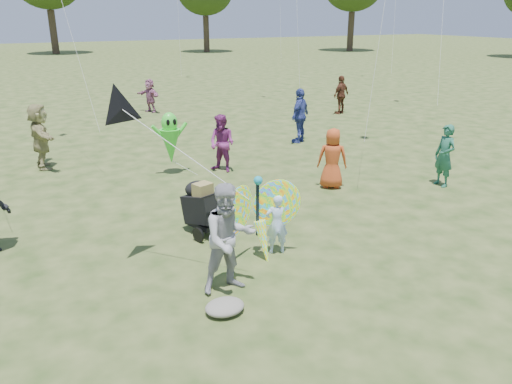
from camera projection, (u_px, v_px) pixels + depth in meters
ground at (306, 277)px, 8.48m from camera, size 160.00×160.00×0.00m
child_girl at (277, 224)px, 9.18m from camera, size 0.49×0.39×1.17m
adult_man at (229, 239)px, 7.82m from camera, size 0.90×0.71×1.81m
grey_bag at (225, 307)px, 7.46m from camera, size 0.61×0.50×0.19m
crowd_a at (332, 158)px, 12.63m from camera, size 0.90×0.83×1.55m
crowd_c at (300, 116)px, 17.10m from camera, size 1.17×0.97×1.86m
crowd_d at (40, 136)px, 14.19m from camera, size 0.62×1.76×1.87m
crowd_e at (222, 143)px, 13.94m from camera, size 0.93×0.99×1.62m
crowd_f at (445, 156)px, 12.76m from camera, size 0.40×0.60×1.61m
crowd_h at (341, 95)px, 22.08m from camera, size 1.06×0.70×1.68m
crowd_j at (150, 96)px, 22.49m from camera, size 0.97×1.44×1.49m
jogging_stroller at (202, 204)px, 10.03m from camera, size 0.72×1.13×1.09m
butterfly_kite at (260, 218)px, 8.90m from camera, size 1.74×0.75×1.77m
delta_kite_rig at (122, 110)px, 7.93m from camera, size 2.03×1.71×1.76m
alien_kite at (170, 140)px, 13.62m from camera, size 1.12×0.69×1.74m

